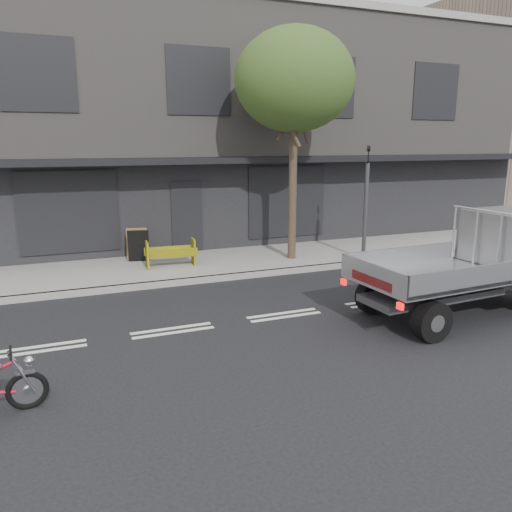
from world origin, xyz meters
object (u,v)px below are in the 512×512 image
Objects in this scene: traffic_light_pole at (365,209)px; construction_barrier at (172,254)px; street_tree at (294,81)px; flatbed_ute at (502,252)px; sandwich_board at (139,246)px.

traffic_light_pole is 2.49× the size of construction_barrier.
construction_barrier is (-5.62, 0.98, -1.11)m from traffic_light_pole.
street_tree reaches higher than construction_barrier.
flatbed_ute is (2.42, -5.47, -4.01)m from street_tree.
street_tree is 7.04× the size of sandwich_board.
traffic_light_pole reaches higher than construction_barrier.
street_tree is at bearing -1.91° from sandwich_board.
construction_barrier is at bearing -41.56° from sandwich_board.
construction_barrier is 1.33m from sandwich_board.
street_tree is at bearing 110.62° from flatbed_ute.
flatbed_ute reaches higher than construction_barrier.
traffic_light_pole is at bearing -4.32° from sandwich_board.
street_tree is 7.20m from flatbed_ute.
sandwich_board is at bearing 164.41° from street_tree.
street_tree is 6.50m from sandwich_board.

